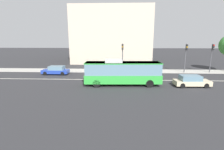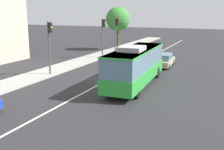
{
  "view_description": "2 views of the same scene",
  "coord_description": "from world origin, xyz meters",
  "px_view_note": "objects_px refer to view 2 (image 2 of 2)",
  "views": [
    {
      "loc": [
        -1.75,
        -25.65,
        6.3
      ],
      "look_at": [
        -2.78,
        -2.72,
        1.33
      ],
      "focal_mm": 27.98,
      "sensor_mm": 36.0,
      "label": 1
    },
    {
      "loc": [
        -22.44,
        -10.18,
        6.13
      ],
      "look_at": [
        -2.96,
        -1.45,
        1.1
      ],
      "focal_mm": 43.41,
      "sensor_mm": 36.0,
      "label": 2
    }
  ],
  "objects_px": {
    "transit_bus": "(136,64)",
    "street_tree_kerbside_left": "(118,19)",
    "traffic_light_far_corner": "(116,29)",
    "sedan_beige": "(164,60)",
    "traffic_light_mid_block": "(103,31)",
    "traffic_light_near_corner": "(50,39)"
  },
  "relations": [
    {
      "from": "sedan_beige",
      "to": "traffic_light_near_corner",
      "type": "height_order",
      "value": "traffic_light_near_corner"
    },
    {
      "from": "traffic_light_far_corner",
      "to": "street_tree_kerbside_left",
      "type": "relative_size",
      "value": 0.76
    },
    {
      "from": "transit_bus",
      "to": "street_tree_kerbside_left",
      "type": "relative_size",
      "value": 1.48
    },
    {
      "from": "sedan_beige",
      "to": "traffic_light_mid_block",
      "type": "height_order",
      "value": "traffic_light_mid_block"
    },
    {
      "from": "traffic_light_near_corner",
      "to": "traffic_light_mid_block",
      "type": "height_order",
      "value": "same"
    },
    {
      "from": "traffic_light_far_corner",
      "to": "traffic_light_mid_block",
      "type": "bearing_deg",
      "value": -92.26
    },
    {
      "from": "street_tree_kerbside_left",
      "to": "traffic_light_mid_block",
      "type": "bearing_deg",
      "value": -170.21
    },
    {
      "from": "traffic_light_far_corner",
      "to": "street_tree_kerbside_left",
      "type": "height_order",
      "value": "street_tree_kerbside_left"
    },
    {
      "from": "sedan_beige",
      "to": "traffic_light_far_corner",
      "type": "bearing_deg",
      "value": 50.55
    },
    {
      "from": "traffic_light_mid_block",
      "to": "transit_bus",
      "type": "bearing_deg",
      "value": -51.56
    },
    {
      "from": "street_tree_kerbside_left",
      "to": "transit_bus",
      "type": "bearing_deg",
      "value": -153.1
    },
    {
      "from": "transit_bus",
      "to": "traffic_light_far_corner",
      "type": "height_order",
      "value": "traffic_light_far_corner"
    },
    {
      "from": "transit_bus",
      "to": "street_tree_kerbside_left",
      "type": "xyz_separation_m",
      "value": [
        19.46,
        9.87,
        3.08
      ]
    },
    {
      "from": "transit_bus",
      "to": "sedan_beige",
      "type": "relative_size",
      "value": 2.22
    },
    {
      "from": "transit_bus",
      "to": "traffic_light_mid_block",
      "type": "distance_m",
      "value": 14.13
    },
    {
      "from": "traffic_light_near_corner",
      "to": "traffic_light_mid_block",
      "type": "bearing_deg",
      "value": 90.76
    },
    {
      "from": "traffic_light_mid_block",
      "to": "traffic_light_far_corner",
      "type": "xyz_separation_m",
      "value": [
        4.49,
        0.06,
        0.0
      ]
    },
    {
      "from": "transit_bus",
      "to": "traffic_light_mid_block",
      "type": "relative_size",
      "value": 1.94
    },
    {
      "from": "transit_bus",
      "to": "street_tree_kerbside_left",
      "type": "distance_m",
      "value": 22.04
    },
    {
      "from": "transit_bus",
      "to": "sedan_beige",
      "type": "height_order",
      "value": "transit_bus"
    },
    {
      "from": "traffic_light_mid_block",
      "to": "traffic_light_far_corner",
      "type": "distance_m",
      "value": 4.49
    },
    {
      "from": "traffic_light_far_corner",
      "to": "street_tree_kerbside_left",
      "type": "distance_m",
      "value": 4.23
    }
  ]
}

